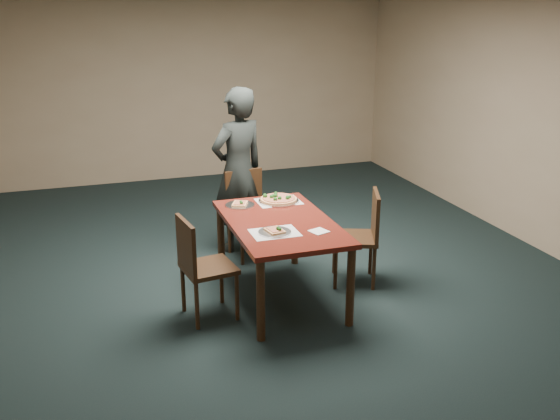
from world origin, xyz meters
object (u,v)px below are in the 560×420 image
object	(u,v)px
chair_right	(363,232)
chair_far	(248,208)
slice_plate_far	(240,204)
diner	(238,170)
pizza_pan	(278,199)
chair_left	(200,263)
slice_plate_near	(275,231)
dining_table	(280,230)

from	to	relation	value
chair_right	chair_far	bearing A→B (deg)	-119.35
chair_far	slice_plate_far	xyz separation A→B (m)	(-0.24, -0.58, 0.25)
chair_far	diner	bearing A→B (deg)	97.75
chair_right	slice_plate_far	bearing A→B (deg)	-91.71
chair_right	pizza_pan	xyz separation A→B (m)	(-0.70, 0.46, 0.26)
chair_left	pizza_pan	world-z (taller)	chair_left
pizza_pan	slice_plate_far	world-z (taller)	pizza_pan
chair_far	chair_right	distance (m)	1.34
chair_right	slice_plate_near	xyz separation A→B (m)	(-0.99, -0.34, 0.25)
slice_plate_far	chair_far	bearing A→B (deg)	67.75
chair_far	pizza_pan	world-z (taller)	chair_far
chair_left	slice_plate_near	world-z (taller)	chair_left
dining_table	diner	size ratio (longest dim) A/B	0.84
diner	pizza_pan	world-z (taller)	diner
chair_far	slice_plate_far	world-z (taller)	chair_far
chair_far	slice_plate_near	bearing A→B (deg)	-103.60
chair_right	slice_plate_far	world-z (taller)	chair_right
diner	pizza_pan	distance (m)	0.79
chair_right	dining_table	bearing A→B (deg)	-64.24
chair_left	diner	xyz separation A→B (m)	(0.72, 1.45, 0.37)
diner	slice_plate_far	bearing A→B (deg)	54.67
chair_far	pizza_pan	bearing A→B (deg)	-82.84
dining_table	diner	xyz separation A→B (m)	(-0.04, 1.29, 0.23)
pizza_pan	slice_plate_near	xyz separation A→B (m)	(-0.30, -0.81, -0.01)
slice_plate_near	dining_table	bearing A→B (deg)	63.62
dining_table	pizza_pan	xyz separation A→B (m)	(0.16, 0.53, 0.12)
chair_left	slice_plate_far	world-z (taller)	chair_left
dining_table	slice_plate_far	size ratio (longest dim) A/B	5.36
diner	slice_plate_far	size ratio (longest dim) A/B	6.35
chair_far	chair_left	bearing A→B (deg)	-129.08
dining_table	diner	world-z (taller)	diner
pizza_pan	chair_left	bearing A→B (deg)	-143.19
chair_left	diner	size ratio (longest dim) A/B	0.51
slice_plate_near	chair_far	bearing A→B (deg)	84.08
chair_far	chair_right	xyz separation A→B (m)	(0.85, -1.04, 0.00)
slice_plate_near	chair_right	bearing A→B (deg)	19.07
dining_table	slice_plate_near	size ratio (longest dim) A/B	5.36
chair_right	diner	bearing A→B (deg)	-122.27
dining_table	pizza_pan	distance (m)	0.56
chair_far	pizza_pan	distance (m)	0.65
slice_plate_near	slice_plate_far	distance (m)	0.81
chair_right	pizza_pan	world-z (taller)	chair_right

